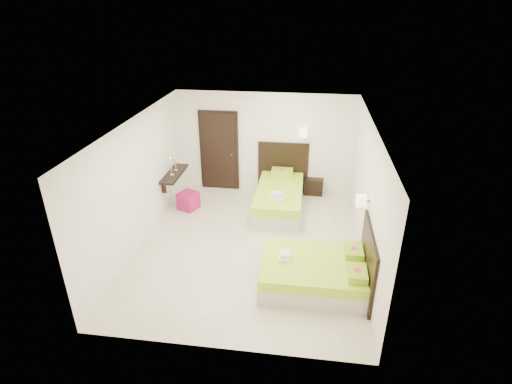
# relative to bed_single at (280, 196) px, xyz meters

# --- Properties ---
(floor) EXTENTS (5.50, 5.50, 0.00)m
(floor) POSITION_rel_bed_single_xyz_m (-0.48, -1.75, -0.32)
(floor) COLOR beige
(floor) RESTS_ON ground
(bed_single) EXTENTS (1.30, 2.17, 1.79)m
(bed_single) POSITION_rel_bed_single_xyz_m (0.00, 0.00, 0.00)
(bed_single) COLOR beige
(bed_single) RESTS_ON ground
(bed_double) EXTENTS (1.86, 1.58, 1.53)m
(bed_double) POSITION_rel_bed_single_xyz_m (0.92, -2.82, -0.04)
(bed_double) COLOR beige
(bed_double) RESTS_ON ground
(nightstand) EXTENTS (0.51, 0.46, 0.43)m
(nightstand) POSITION_rel_bed_single_xyz_m (0.82, 0.97, -0.11)
(nightstand) COLOR black
(nightstand) RESTS_ON ground
(ottoman) EXTENTS (0.55, 0.55, 0.42)m
(ottoman) POSITION_rel_bed_single_xyz_m (-2.20, -0.33, -0.11)
(ottoman) COLOR #95134F
(ottoman) RESTS_ON ground
(door) EXTENTS (1.02, 0.15, 2.14)m
(door) POSITION_rel_bed_single_xyz_m (-1.68, 0.95, 0.73)
(door) COLOR black
(door) RESTS_ON ground
(console_shelf) EXTENTS (0.35, 1.20, 0.78)m
(console_shelf) POSITION_rel_bed_single_xyz_m (-2.56, -0.15, 0.49)
(console_shelf) COLOR black
(console_shelf) RESTS_ON ground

